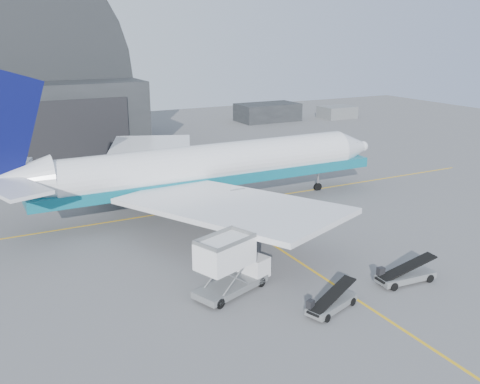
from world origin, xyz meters
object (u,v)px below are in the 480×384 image
pushback_tug (254,228)px  belt_loader_a (331,303)px  belt_loader_b (405,275)px  catering_truck (230,266)px  airliner (198,169)px

pushback_tug → belt_loader_a: bearing=-79.3°
belt_loader_a → belt_loader_b: (8.16, 0.93, 0.06)m
catering_truck → belt_loader_b: catering_truck is taller
airliner → pushback_tug: (1.83, -10.04, -4.19)m
airliner → belt_loader_b: 26.73m
catering_truck → belt_loader_b: (13.52, -4.97, -1.69)m
airliner → belt_loader_b: (7.43, -25.33, -4.22)m
airliner → belt_loader_b: bearing=-73.6°
pushback_tug → belt_loader_a: size_ratio=0.86×
airliner → catering_truck: (-6.08, -20.36, -2.53)m
catering_truck → belt_loader_b: 14.50m
catering_truck → airliner: bearing=52.9°
pushback_tug → airliner: bearing=119.9°
pushback_tug → belt_loader_b: (5.61, -15.28, -0.03)m
belt_loader_a → pushback_tug: bearing=62.1°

